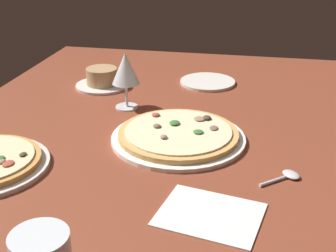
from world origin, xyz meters
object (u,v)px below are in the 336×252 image
ramekin_on_saucer (102,79)px  paper_menu (210,215)px  spoon (287,176)px  side_plate (208,82)px  wine_glass_far (125,70)px  pizza_main (178,135)px

ramekin_on_saucer → paper_menu: ramekin_on_saucer is taller
paper_menu → spoon: 20.80cm
ramekin_on_saucer → paper_menu: 73.07cm
side_plate → paper_menu: size_ratio=0.98×
wine_glass_far → paper_menu: (-45.66, -28.11, -10.65)cm
side_plate → paper_menu: (-70.40, -8.76, -0.30)cm
spoon → wine_glass_far: bearing=54.3°
ramekin_on_saucer → side_plate: ramekin_on_saucer is taller
spoon → paper_menu: bearing=138.8°
pizza_main → paper_menu: 30.37cm
ramekin_on_saucer → spoon: 70.51cm
wine_glass_far → spoon: (-30.02, -41.82, -10.33)cm
ramekin_on_saucer → paper_menu: size_ratio=0.93×
pizza_main → paper_menu: size_ratio=1.79×
pizza_main → wine_glass_far: bearing=45.3°
side_plate → wine_glass_far: bearing=142.0°
paper_menu → spoon: bearing=-30.2°
wine_glass_far → spoon: 52.50cm
ramekin_on_saucer → wine_glass_far: size_ratio=1.06×
pizza_main → side_plate: (41.98, -1.91, -0.76)cm
ramekin_on_saucer → spoon: ramekin_on_saucer is taller
wine_glass_far → side_plate: wine_glass_far is taller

